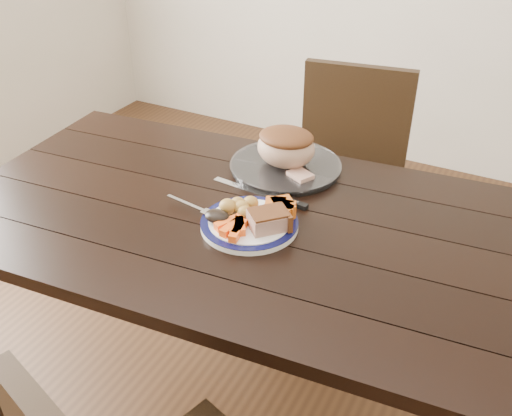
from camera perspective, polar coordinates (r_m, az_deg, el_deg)
The scene contains 15 objects.
ground at distance 2.09m, azimuth -1.77°, elevation -17.93°, with size 4.00×4.00×0.00m, color #472B16.
dining_table at distance 1.64m, azimuth -2.15°, elevation -3.17°, with size 1.67×1.04×0.75m.
chair_far at distance 2.26m, azimuth 8.99°, elevation 3.22°, with size 0.48×0.49×0.93m.
dinner_plate at distance 1.53m, azimuth -0.66°, elevation -1.64°, with size 0.26×0.26×0.02m, color white.
plate_rim at distance 1.52m, azimuth -0.67°, elevation -1.37°, with size 0.26×0.26×0.02m, color #0B0D37.
serving_platter at distance 1.80m, azimuth 2.96°, elevation 4.09°, with size 0.34×0.34×0.02m, color white.
pork_slice at distance 1.48m, azimuth 1.22°, elevation -1.24°, with size 0.10×0.08×0.04m, color tan.
roasted_potatoes at distance 1.54m, azimuth -1.65°, elevation 0.16°, with size 0.10×0.09×0.04m.
carrot_batons at distance 1.48m, azimuth -2.10°, elevation -1.91°, with size 0.09×0.11×0.02m.
pumpkin_wedges at distance 1.54m, azimuth 2.53°, elevation -0.03°, with size 0.10×0.09×0.04m.
dark_mushroom at distance 1.51m, azimuth -3.90°, elevation -0.84°, with size 0.07×0.05×0.03m, color black.
fork at distance 1.58m, azimuth -6.12°, elevation 0.06°, with size 0.18×0.05×0.00m.
roast_joint at distance 1.77m, azimuth 3.02°, elevation 6.02°, with size 0.18×0.16×0.12m, color tan.
cut_slice at distance 1.72m, azimuth 4.45°, elevation 3.26°, with size 0.07×0.06×0.02m, color tan.
carving_knife at distance 1.65m, azimuth 2.09°, elevation 1.02°, with size 0.32×0.05×0.01m.
Camera 1 is at (0.68, -1.15, 1.62)m, focal length 40.00 mm.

